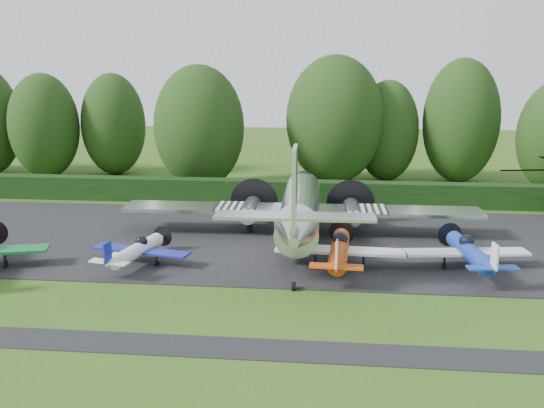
# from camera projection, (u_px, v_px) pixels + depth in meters

# --- Properties ---
(ground) EXTENTS (160.00, 160.00, 0.00)m
(ground) POSITION_uv_depth(u_px,v_px,m) (247.00, 295.00, 31.78)
(ground) COLOR #2F5919
(ground) RESTS_ON ground
(apron) EXTENTS (70.00, 18.00, 0.01)m
(apron) POSITION_uv_depth(u_px,v_px,m) (268.00, 240.00, 41.45)
(apron) COLOR black
(apron) RESTS_ON ground
(taxiway_verge) EXTENTS (70.00, 2.00, 0.00)m
(taxiway_verge) POSITION_uv_depth(u_px,v_px,m) (228.00, 348.00, 25.97)
(taxiway_verge) COLOR black
(taxiway_verge) RESTS_ON ground
(hedgerow) EXTENTS (90.00, 1.60, 2.00)m
(hedgerow) POSITION_uv_depth(u_px,v_px,m) (282.00, 203.00, 52.10)
(hedgerow) COLOR black
(hedgerow) RESTS_ON ground
(transport_plane) EXTENTS (25.00, 19.17, 8.01)m
(transport_plane) POSITION_uv_depth(u_px,v_px,m) (300.00, 209.00, 40.88)
(transport_plane) COLOR silver
(transport_plane) RESTS_ON ground
(light_plane_white) EXTENTS (6.17, 6.49, 2.37)m
(light_plane_white) POSITION_uv_depth(u_px,v_px,m) (137.00, 250.00, 36.12)
(light_plane_white) COLOR white
(light_plane_white) RESTS_ON ground
(light_plane_orange) EXTENTS (7.64, 8.03, 2.94)m
(light_plane_orange) POSITION_uv_depth(u_px,v_px,m) (339.00, 250.00, 35.36)
(light_plane_orange) COLOR #CA430B
(light_plane_orange) RESTS_ON ground
(light_plane_blue) EXTENTS (7.25, 7.62, 2.79)m
(light_plane_blue) POSITION_uv_depth(u_px,v_px,m) (470.00, 252.00, 35.21)
(light_plane_blue) COLOR #1A379D
(light_plane_blue) RESTS_ON ground
(tree_2) EXTENTS (7.08, 7.08, 10.77)m
(tree_2) POSITION_uv_depth(u_px,v_px,m) (44.00, 126.00, 62.22)
(tree_2) COLOR black
(tree_2) RESTS_ON ground
(tree_4) EXTENTS (6.71, 6.71, 10.72)m
(tree_4) POSITION_uv_depth(u_px,v_px,m) (113.00, 124.00, 64.03)
(tree_4) COLOR black
(tree_4) RESTS_ON ground
(tree_6) EXTENTS (9.55, 9.55, 12.56)m
(tree_6) POSITION_uv_depth(u_px,v_px,m) (335.00, 120.00, 59.26)
(tree_6) COLOR black
(tree_6) RESTS_ON ground
(tree_7) EXTENTS (7.46, 7.46, 12.25)m
(tree_7) POSITION_uv_depth(u_px,v_px,m) (461.00, 121.00, 59.74)
(tree_7) COLOR black
(tree_7) RESTS_ON ground
(tree_8) EXTENTS (8.52, 8.52, 11.67)m
(tree_8) POSITION_uv_depth(u_px,v_px,m) (199.00, 127.00, 57.03)
(tree_8) COLOR black
(tree_8) RESTS_ON ground
(tree_9) EXTENTS (6.26, 6.26, 10.13)m
(tree_9) POSITION_uv_depth(u_px,v_px,m) (387.00, 131.00, 60.73)
(tree_9) COLOR black
(tree_9) RESTS_ON ground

